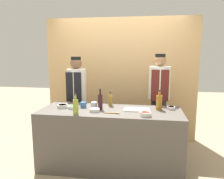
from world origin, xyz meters
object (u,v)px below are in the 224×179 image
(bottle_vinegar, at_px, (110,100))
(chef_right, at_px, (159,100))
(bottle_oil, at_px, (76,107))
(bottle_amber, at_px, (159,102))
(sauce_bowl_orange, at_px, (63,106))
(bottle_wine, at_px, (100,102))
(sauce_bowl_green, at_px, (73,107))
(wooden_spoon, at_px, (114,113))
(sauce_bowl_white, at_px, (95,110))
(sauce_bowl_purple, at_px, (171,108))
(sauce_bowl_red, at_px, (145,114))
(cutting_board, at_px, (137,110))
(chef_left, at_px, (77,98))
(cup_blue, at_px, (83,105))
(cup_steel, at_px, (94,105))

(bottle_vinegar, bearing_deg, chef_right, 29.56)
(bottle_oil, height_order, bottle_amber, bottle_amber)
(sauce_bowl_orange, height_order, bottle_vinegar, bottle_vinegar)
(bottle_wine, xyz_separation_m, bottle_vinegar, (0.11, 0.25, -0.03))
(sauce_bowl_green, bearing_deg, wooden_spoon, -15.73)
(bottle_vinegar, bearing_deg, sauce_bowl_white, -114.02)
(sauce_bowl_purple, bearing_deg, sauce_bowl_green, -173.19)
(bottle_vinegar, bearing_deg, sauce_bowl_orange, -161.96)
(sauce_bowl_red, relative_size, sauce_bowl_orange, 0.96)
(sauce_bowl_orange, distance_m, cutting_board, 1.14)
(sauce_bowl_green, relative_size, bottle_wine, 0.54)
(bottle_wine, bearing_deg, sauce_bowl_orange, 178.01)
(sauce_bowl_red, distance_m, bottle_oil, 0.95)
(bottle_wine, relative_size, bottle_vinegar, 1.38)
(sauce_bowl_white, xyz_separation_m, bottle_oil, (-0.22, -0.19, 0.09))
(bottle_vinegar, bearing_deg, cutting_board, -26.99)
(chef_right, bearing_deg, chef_left, -180.00)
(bottle_wine, bearing_deg, chef_right, 37.89)
(sauce_bowl_green, bearing_deg, bottle_vinegar, 25.85)
(chef_left, bearing_deg, cutting_board, -30.32)
(cutting_board, distance_m, cup_blue, 0.82)
(sauce_bowl_white, height_order, cup_steel, cup_steel)
(chef_right, bearing_deg, bottle_oil, -139.24)
(chef_right, bearing_deg, cup_steel, -146.99)
(sauce_bowl_green, relative_size, bottle_amber, 0.56)
(sauce_bowl_green, height_order, chef_right, chef_right)
(bottle_wine, distance_m, bottle_oil, 0.41)
(cutting_board, bearing_deg, chef_left, 149.68)
(sauce_bowl_green, bearing_deg, bottle_wine, 0.69)
(bottle_wine, height_order, cup_steel, bottle_wine)
(bottle_vinegar, height_order, chef_right, chef_right)
(bottle_amber, xyz_separation_m, chef_left, (-1.45, 0.56, -0.11))
(sauce_bowl_green, distance_m, sauce_bowl_purple, 1.47)
(cutting_board, height_order, cup_steel, cup_steel)
(bottle_wine, bearing_deg, wooden_spoon, -39.14)
(cup_steel, bearing_deg, sauce_bowl_white, -73.68)
(sauce_bowl_white, bearing_deg, sauce_bowl_green, 161.55)
(sauce_bowl_red, xyz_separation_m, sauce_bowl_purple, (0.38, 0.41, -0.00))
(sauce_bowl_purple, bearing_deg, sauce_bowl_white, -164.97)
(sauce_bowl_red, distance_m, sauce_bowl_orange, 1.29)
(sauce_bowl_green, height_order, bottle_vinegar, bottle_vinegar)
(bottle_amber, bearing_deg, cutting_board, -163.60)
(sauce_bowl_white, bearing_deg, sauce_bowl_orange, 164.84)
(sauce_bowl_orange, bearing_deg, chef_left, 89.14)
(sauce_bowl_purple, xyz_separation_m, bottle_oil, (-1.32, -0.48, 0.09))
(bottle_oil, distance_m, chef_right, 1.54)
(sauce_bowl_white, bearing_deg, cup_steel, 106.32)
(sauce_bowl_purple, xyz_separation_m, chef_left, (-1.63, 0.52, -0.02))
(sauce_bowl_white, relative_size, bottle_wine, 0.46)
(cutting_board, relative_size, bottle_amber, 1.23)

